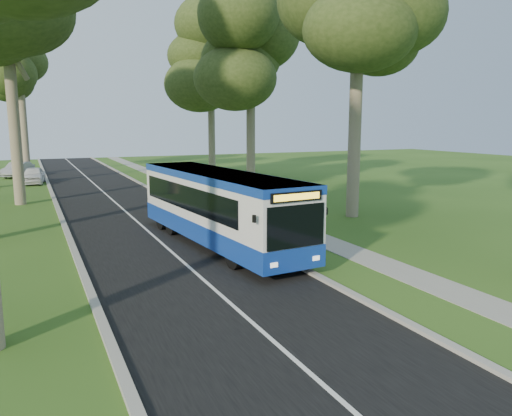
{
  "coord_description": "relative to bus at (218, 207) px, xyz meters",
  "views": [
    {
      "loc": [
        -8.43,
        -16.15,
        5.06
      ],
      "look_at": [
        -0.04,
        2.16,
        1.6
      ],
      "focal_mm": 35.0,
      "sensor_mm": 36.0,
      "label": 1
    }
  ],
  "objects": [
    {
      "name": "tree_west_e",
      "position": [
        -7.14,
        34.93,
        9.07
      ],
      "size": [
        5.2,
        5.2,
        14.38
      ],
      "color": "#7A6B56",
      "rests_on": "ground"
    },
    {
      "name": "tree_east_c",
      "position": [
        8.16,
        14.93,
        8.88
      ],
      "size": [
        5.2,
        5.2,
        14.11
      ],
      "color": "#7A6B56",
      "rests_on": "ground"
    },
    {
      "name": "ground",
      "position": [
        1.36,
        -3.07,
        -1.58
      ],
      "size": [
        120.0,
        120.0,
        0.0
      ],
      "primitive_type": "plane",
      "color": "#2F541A",
      "rests_on": "ground"
    },
    {
      "name": "bus_shelter",
      "position": [
        3.41,
        2.41,
        0.06
      ],
      "size": [
        1.68,
        2.83,
        2.34
      ],
      "rotation": [
        0.0,
        0.0,
        -0.08
      ],
      "color": "black",
      "rests_on": "ground"
    },
    {
      "name": "centre_line",
      "position": [
        -2.14,
        6.93,
        -1.56
      ],
      "size": [
        0.12,
        100.0,
        0.0
      ],
      "primitive_type": "cube",
      "color": "white",
      "rests_on": "road"
    },
    {
      "name": "tree_west_c",
      "position": [
        -7.64,
        14.93,
        9.43
      ],
      "size": [
        5.2,
        5.2,
        14.86
      ],
      "color": "#7A6B56",
      "rests_on": "ground"
    },
    {
      "name": "bus",
      "position": [
        0.0,
        0.0,
        0.0
      ],
      "size": [
        3.43,
        11.7,
        3.05
      ],
      "rotation": [
        0.0,
        0.0,
        0.09
      ],
      "color": "white",
      "rests_on": "ground"
    },
    {
      "name": "tree_east_b",
      "position": [
        8.86,
        2.93,
        9.62
      ],
      "size": [
        5.2,
        5.2,
        15.12
      ],
      "color": "#7A6B56",
      "rests_on": "ground"
    },
    {
      "name": "bus_stop_sign",
      "position": [
        2.34,
        -2.94,
        -0.07
      ],
      "size": [
        0.12,
        0.34,
        2.42
      ],
      "rotation": [
        0.0,
        0.0,
        0.19
      ],
      "color": "gray",
      "rests_on": "ground"
    },
    {
      "name": "kerb_west",
      "position": [
        -5.64,
        6.93,
        -1.52
      ],
      "size": [
        0.25,
        100.0,
        0.12
      ],
      "primitive_type": "cube",
      "color": "#9E9B93",
      "rests_on": "ground"
    },
    {
      "name": "road",
      "position": [
        -2.14,
        6.93,
        -1.57
      ],
      "size": [
        7.0,
        100.0,
        0.02
      ],
      "primitive_type": "cube",
      "color": "black",
      "rests_on": "ground"
    },
    {
      "name": "kerb_east",
      "position": [
        1.36,
        6.93,
        -1.52
      ],
      "size": [
        0.25,
        100.0,
        0.12
      ],
      "primitive_type": "cube",
      "color": "#9E9B93",
      "rests_on": "ground"
    },
    {
      "name": "car_silver",
      "position": [
        -7.94,
        32.64,
        -0.88
      ],
      "size": [
        3.09,
        4.49,
        1.4
      ],
      "primitive_type": "imported",
      "rotation": [
        0.0,
        0.0,
        -0.42
      ],
      "color": "#9FA2A7",
      "rests_on": "ground"
    },
    {
      "name": "car_white",
      "position": [
        -6.7,
        26.32,
        -0.88
      ],
      "size": [
        2.13,
        4.29,
        1.4
      ],
      "primitive_type": "imported",
      "rotation": [
        0.0,
        0.0,
        -0.12
      ],
      "color": "white",
      "rests_on": "ground"
    },
    {
      "name": "footpath",
      "position": [
        4.36,
        6.93,
        -1.57
      ],
      "size": [
        1.5,
        100.0,
        0.02
      ],
      "primitive_type": "cube",
      "color": "gray",
      "rests_on": "ground"
    },
    {
      "name": "tree_east_d",
      "position": [
        9.36,
        26.93,
        9.18
      ],
      "size": [
        5.2,
        5.2,
        14.53
      ],
      "color": "#7A6B56",
      "rests_on": "ground"
    },
    {
      "name": "litter_bin",
      "position": [
        3.15,
        4.3,
        -1.04
      ],
      "size": [
        0.61,
        0.61,
        1.07
      ],
      "rotation": [
        0.0,
        0.0,
        0.04
      ],
      "color": "black",
      "rests_on": "ground"
    }
  ]
}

